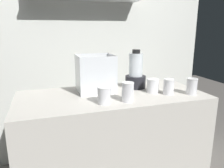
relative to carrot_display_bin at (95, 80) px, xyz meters
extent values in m
cube|color=beige|center=(0.10, -0.12, -0.54)|extent=(1.40, 0.64, 0.90)
cube|color=silver|center=(0.10, 0.65, 0.26)|extent=(2.60, 0.04, 2.50)
cube|color=white|center=(0.00, 0.00, -0.08)|extent=(0.28, 0.24, 0.01)
cube|color=white|center=(0.00, -0.12, 0.06)|extent=(0.28, 0.01, 0.29)
cube|color=white|center=(0.00, 0.12, 0.06)|extent=(0.28, 0.01, 0.29)
cube|color=white|center=(-0.14, 0.00, 0.06)|extent=(0.01, 0.24, 0.29)
cube|color=white|center=(0.14, 0.00, 0.06)|extent=(0.01, 0.24, 0.29)
cone|color=orange|center=(0.02, 0.01, -0.07)|extent=(0.03, 0.18, 0.03)
cone|color=orange|center=(0.02, -0.01, -0.06)|extent=(0.15, 0.13, 0.03)
cone|color=orange|center=(0.03, 0.00, -0.07)|extent=(0.18, 0.12, 0.03)
cone|color=orange|center=(-0.03, 0.00, -0.06)|extent=(0.14, 0.14, 0.03)
cone|color=orange|center=(0.00, 0.02, -0.04)|extent=(0.11, 0.15, 0.03)
cone|color=orange|center=(-0.02, 0.00, -0.03)|extent=(0.19, 0.05, 0.03)
cone|color=orange|center=(-0.01, 0.00, -0.03)|extent=(0.06, 0.20, 0.04)
cone|color=orange|center=(0.01, -0.03, -0.04)|extent=(0.11, 0.13, 0.03)
cone|color=orange|center=(-0.01, -0.01, -0.02)|extent=(0.07, 0.19, 0.03)
cone|color=orange|center=(0.01, 0.02, -0.01)|extent=(0.08, 0.18, 0.03)
cone|color=orange|center=(0.02, 0.00, -0.01)|extent=(0.08, 0.19, 0.03)
cone|color=orange|center=(-0.04, 0.00, -0.02)|extent=(0.12, 0.13, 0.03)
cone|color=orange|center=(-0.02, 0.01, 0.02)|extent=(0.11, 0.13, 0.03)
cone|color=orange|center=(0.00, -0.01, 0.02)|extent=(0.09, 0.15, 0.03)
cylinder|color=black|center=(0.35, 0.01, -0.04)|extent=(0.17, 0.17, 0.10)
cylinder|color=silver|center=(0.35, 0.01, 0.11)|extent=(0.11, 0.11, 0.19)
cylinder|color=orange|center=(0.35, 0.01, 0.03)|extent=(0.10, 0.10, 0.04)
cylinder|color=black|center=(0.35, 0.01, 0.21)|extent=(0.06, 0.06, 0.03)
cylinder|color=white|center=(-0.02, -0.31, -0.03)|extent=(0.09, 0.09, 0.11)
cylinder|color=red|center=(-0.02, -0.31, -0.05)|extent=(0.08, 0.08, 0.08)
cylinder|color=white|center=(-0.02, -0.31, 0.02)|extent=(0.09, 0.09, 0.01)
cylinder|color=white|center=(0.15, -0.32, -0.02)|extent=(0.08, 0.08, 0.13)
cylinder|color=maroon|center=(0.15, -0.32, -0.03)|extent=(0.07, 0.07, 0.11)
cylinder|color=white|center=(0.15, -0.32, 0.04)|extent=(0.08, 0.08, 0.01)
cylinder|color=white|center=(0.41, -0.17, -0.04)|extent=(0.09, 0.09, 0.10)
cylinder|color=orange|center=(0.41, -0.17, -0.06)|extent=(0.08, 0.08, 0.07)
cylinder|color=white|center=(0.41, -0.17, 0.02)|extent=(0.09, 0.09, 0.01)
cylinder|color=white|center=(0.50, -0.25, -0.03)|extent=(0.08, 0.08, 0.11)
cylinder|color=maroon|center=(0.50, -0.25, -0.06)|extent=(0.07, 0.07, 0.07)
cylinder|color=white|center=(0.50, -0.25, 0.03)|extent=(0.08, 0.08, 0.01)
cylinder|color=white|center=(0.67, -0.30, -0.03)|extent=(0.08, 0.08, 0.12)
cylinder|color=maroon|center=(0.67, -0.30, -0.05)|extent=(0.07, 0.07, 0.08)
cylinder|color=white|center=(0.67, -0.30, 0.03)|extent=(0.08, 0.08, 0.01)
camera|label=1|loc=(-0.38, -1.62, 0.39)|focal=34.94mm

